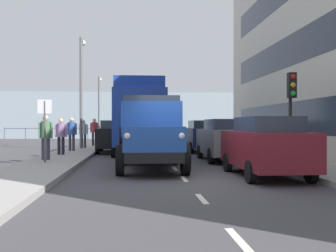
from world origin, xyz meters
TOP-DOWN VIEW (x-y plane):
  - ground_plane at (0.00, -9.43)m, footprint 80.00×80.00m
  - sidewalk_left at (-4.43, -9.43)m, footprint 2.19×40.58m
  - sidewalk_right at (4.43, -9.43)m, footprint 2.19×40.58m
  - road_centreline_markings at (0.00, -9.68)m, footprint 0.12×37.41m
  - sea_horizon at (0.00, -32.72)m, footprint 80.00×0.80m
  - seawall_railing at (-0.00, -29.12)m, footprint 28.08×0.08m
  - truck_vintage_blue at (0.82, -1.97)m, footprint 2.17×5.64m
  - lorry_cargo_blue at (1.14, -10.09)m, footprint 2.58×8.20m
  - car_maroon_kerbside_near at (-2.38, -0.05)m, footprint 1.76×4.17m
  - car_grey_kerbside_1 at (-2.38, -5.18)m, footprint 1.89×4.16m
  - car_navy_kerbside_2 at (-2.38, -10.83)m, footprint 1.78×4.21m
  - car_black_oppositeside_0 at (2.38, -10.83)m, footprint 1.94×4.22m
  - pedestrian_near_railing at (4.77, -4.58)m, footprint 0.53×0.34m
  - pedestrian_couple_b at (4.68, -7.27)m, footprint 0.53×0.34m
  - pedestrian_strolling at (4.62, -9.94)m, footprint 0.53×0.34m
  - pedestrian_with_bag at (4.37, -12.70)m, footprint 0.53×0.34m
  - pedestrian_in_dark_coat at (3.97, -15.03)m, footprint 0.53×0.34m
  - traffic_light_near at (-4.20, -2.71)m, footprint 0.28×0.41m
  - lamp_post_promenade at (4.41, -12.18)m, footprint 0.32×1.14m
  - lamp_post_far at (4.50, -24.61)m, footprint 0.32×1.14m
  - street_sign at (4.58, -3.51)m, footprint 0.50×0.07m

SIDE VIEW (x-z plane):
  - ground_plane at x=0.00m, z-range 0.00..0.00m
  - road_centreline_markings at x=0.00m, z-range 0.00..0.01m
  - sidewalk_left at x=-4.43m, z-range 0.00..0.15m
  - sidewalk_right at x=4.43m, z-range 0.00..0.15m
  - car_maroon_kerbside_near at x=-2.38m, z-range 0.03..1.75m
  - car_navy_kerbside_2 at x=-2.38m, z-range 0.03..1.75m
  - car_grey_kerbside_1 at x=-2.38m, z-range 0.04..1.76m
  - car_black_oppositeside_0 at x=2.38m, z-range 0.04..1.76m
  - seawall_railing at x=0.00m, z-range 0.32..1.52m
  - pedestrian_with_bag at x=4.37m, z-range 0.29..1.92m
  - pedestrian_couple_b at x=4.68m, z-range 0.29..1.93m
  - pedestrian_strolling at x=4.62m, z-range 0.30..2.02m
  - pedestrian_near_railing at x=4.77m, z-range 0.30..2.02m
  - truck_vintage_blue at x=0.82m, z-range -0.04..2.39m
  - pedestrian_in_dark_coat at x=3.97m, z-range 0.31..2.06m
  - street_sign at x=4.58m, z-range 0.56..2.81m
  - lorry_cargo_blue at x=1.14m, z-range 0.14..4.01m
  - traffic_light_near at x=-4.20m, z-range 0.87..4.07m
  - sea_horizon at x=0.00m, z-range 0.00..5.00m
  - lamp_post_far at x=4.50m, z-range 0.74..6.29m
  - lamp_post_promenade at x=4.41m, z-range 0.76..7.09m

